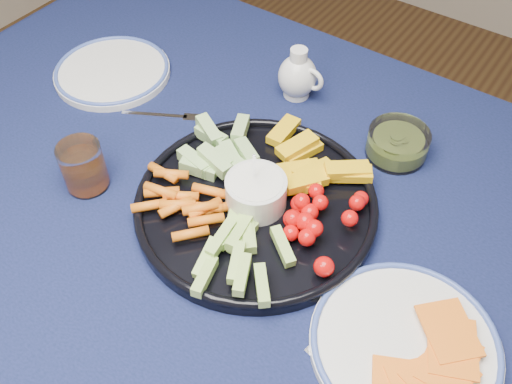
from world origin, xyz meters
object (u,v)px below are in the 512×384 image
Objects in this scene: dining_table at (292,294)px; side_plate_extra at (112,71)px; pickle_bowl at (397,144)px; cheese_plate at (406,343)px; creamer_pitcher at (298,76)px; juice_tumbler at (84,169)px; crudite_platter at (255,200)px.

side_plate_extra is at bearing 162.49° from dining_table.
side_plate_extra is (-0.55, -0.12, -0.01)m from pickle_bowl.
creamer_pitcher is at bearing 137.60° from cheese_plate.
juice_tumbler is (-0.54, -0.03, 0.02)m from cheese_plate.
pickle_bowl is at bearing 62.20° from crudite_platter.
side_plate_extra is (-0.72, 0.20, -0.00)m from cheese_plate.
dining_table is 4.43× the size of crudite_platter.
cheese_plate is at bearing 3.39° from juice_tumbler.
crudite_platter is 1.68× the size of side_plate_extra.
juice_tumbler is at bearing -156.05° from crudite_platter.
creamer_pitcher reaches higher than pickle_bowl.
pickle_bowl reaches higher than dining_table.
creamer_pitcher is at bearing 68.20° from juice_tumbler.
creamer_pitcher is 1.22× the size of juice_tumbler.
cheese_plate is at bearing -42.40° from creamer_pitcher.
juice_tumbler is 0.37× the size of side_plate_extra.
pickle_bowl is 0.36m from cheese_plate.
side_plate_extra is at bearing -167.78° from pickle_bowl.
side_plate_extra is (-0.42, 0.12, -0.01)m from crudite_platter.
juice_tumbler is at bearing -53.29° from side_plate_extra.
pickle_bowl reaches higher than cheese_plate.
cheese_plate reaches higher than side_plate_extra.
juice_tumbler is (-0.38, -0.35, 0.01)m from pickle_bowl.
pickle_bowl is at bearing 12.22° from side_plate_extra.
juice_tumbler reaches higher than pickle_bowl.
dining_table is 0.38m from juice_tumbler.
crudite_platter is 1.53× the size of cheese_plate.
creamer_pitcher is at bearing 122.00° from dining_table.
juice_tumbler is (-0.16, -0.39, -0.01)m from creamer_pitcher.
crudite_platter is 0.27m from pickle_bowl.
pickle_bowl is at bearing 117.66° from cheese_plate.
crudite_platter is 3.64× the size of pickle_bowl.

